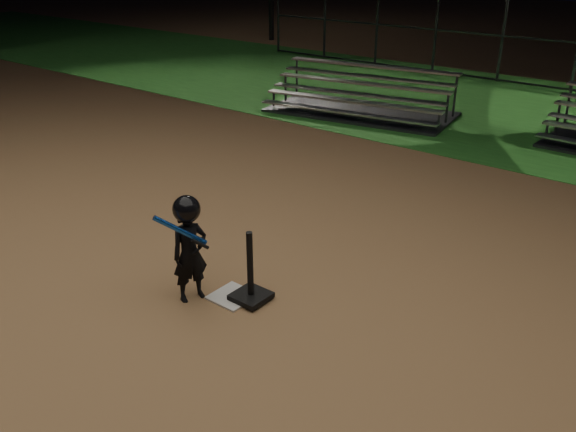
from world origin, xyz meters
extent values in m
plane|color=#946B43|center=(0.00, 0.00, 0.00)|extent=(80.00, 80.00, 0.00)
cube|color=#225F1E|center=(0.00, 10.00, 0.01)|extent=(60.00, 8.00, 0.01)
cube|color=beige|center=(0.00, 0.00, 0.01)|extent=(0.45, 0.45, 0.02)
cube|color=black|center=(0.20, 0.08, 0.05)|extent=(0.38, 0.38, 0.06)
cylinder|color=black|center=(0.20, 0.08, 0.46)|extent=(0.07, 0.07, 0.76)
imported|color=black|center=(-0.35, -0.28, 0.56)|extent=(0.38, 0.47, 1.11)
sphere|color=black|center=(-0.35, -0.28, 1.09)|extent=(0.30, 0.30, 0.30)
cylinder|color=blue|center=(-0.30, -0.43, 0.91)|extent=(0.37, 0.47, 0.40)
cylinder|color=black|center=(-0.14, -0.31, 0.76)|extent=(0.14, 0.17, 0.14)
cube|color=#ABABB0|center=(-3.05, 7.07, 0.41)|extent=(4.13, 0.92, 0.04)
cube|color=#ABABB0|center=(-3.00, 6.78, 0.23)|extent=(4.13, 0.92, 0.03)
cube|color=#ABABB0|center=(-3.14, 7.63, 0.70)|extent=(4.13, 0.92, 0.04)
cube|color=#ABABB0|center=(-3.09, 7.34, 0.52)|extent=(4.13, 0.92, 0.03)
cube|color=#ABABB0|center=(-3.23, 8.19, 0.99)|extent=(4.13, 0.92, 0.04)
cube|color=#ABABB0|center=(-3.19, 7.91, 0.81)|extent=(4.13, 0.92, 0.03)
cube|color=#38383D|center=(-3.14, 7.63, 0.03)|extent=(4.41, 2.67, 0.06)
cube|color=#38383D|center=(0.00, 13.00, 0.05)|extent=(20.00, 0.05, 0.05)
cylinder|color=#38383D|center=(-10.00, 13.00, 1.25)|extent=(0.08, 0.08, 2.50)
cylinder|color=#38383D|center=(-5.00, 13.00, 1.25)|extent=(0.08, 0.08, 2.50)
camera|label=1|loc=(4.14, -4.19, 3.68)|focal=37.96mm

